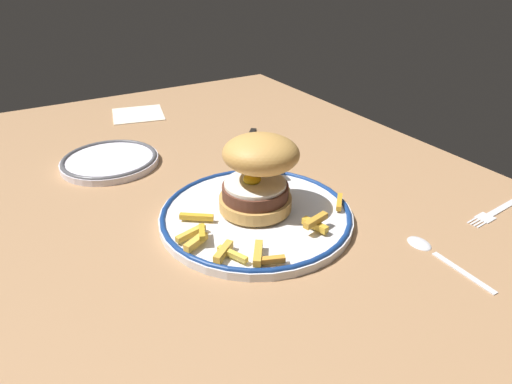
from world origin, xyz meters
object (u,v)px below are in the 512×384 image
at_px(dinner_plate, 256,214).
at_px(spoon, 428,247).
at_px(fork, 497,210).
at_px(side_plate, 110,161).
at_px(knife, 248,141).
at_px(napkin, 138,114).
at_px(burger, 259,171).

relative_size(dinner_plate, spoon, 2.12).
height_order(fork, spoon, spoon).
distance_m(side_plate, spoon, 0.56).
bearing_deg(dinner_plate, fork, 62.81).
distance_m(knife, napkin, 0.32).
bearing_deg(napkin, spoon, 12.71).
relative_size(side_plate, napkin, 1.48).
bearing_deg(side_plate, fork, 44.75).
xyz_separation_m(burger, spoon, (0.19, 0.15, -0.07)).
bearing_deg(fork, side_plate, -135.25).
bearing_deg(spoon, napkin, -167.29).
distance_m(dinner_plate, fork, 0.37).
bearing_deg(spoon, dinner_plate, -138.80).
bearing_deg(fork, knife, -155.83).
height_order(knife, spoon, spoon).
bearing_deg(side_plate, burger, 26.26).
relative_size(fork, napkin, 1.22).
relative_size(dinner_plate, side_plate, 1.61).
xyz_separation_m(dinner_plate, spoon, (0.18, 0.16, -0.00)).
distance_m(knife, spoon, 0.44).
relative_size(burger, side_plate, 0.89).
height_order(spoon, napkin, spoon).
relative_size(dinner_plate, burger, 1.80).
xyz_separation_m(dinner_plate, knife, (-0.26, 0.13, -0.01)).
height_order(burger, spoon, burger).
xyz_separation_m(dinner_plate, fork, (0.17, 0.33, -0.01)).
relative_size(dinner_plate, napkin, 2.39).
bearing_deg(burger, fork, 61.23).
bearing_deg(fork, napkin, -155.02).
distance_m(fork, napkin, 0.79).
height_order(side_plate, fork, side_plate).
bearing_deg(burger, spoon, 38.60).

